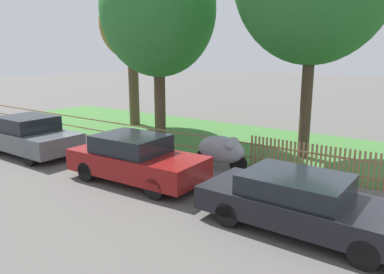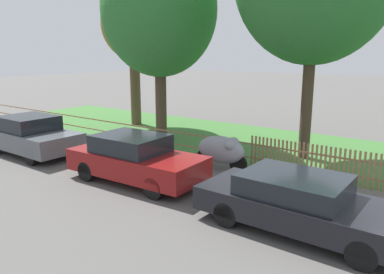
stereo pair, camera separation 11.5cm
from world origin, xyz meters
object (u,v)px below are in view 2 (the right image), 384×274
(parked_car_navy_estate, at_px, (301,203))
(tree_behind_motorcycle, at_px, (159,10))
(parked_car_silver_hatchback, at_px, (32,135))
(parked_car_black_saloon, at_px, (135,158))
(covered_motorcycle, at_px, (222,150))
(tree_nearest_kerb, at_px, (133,24))

(parked_car_navy_estate, height_order, tree_behind_motorcycle, tree_behind_motorcycle)
(parked_car_silver_hatchback, bearing_deg, parked_car_black_saloon, 1.38)
(covered_motorcycle, bearing_deg, parked_car_navy_estate, -40.22)
(parked_car_navy_estate, relative_size, tree_behind_motorcycle, 0.55)
(tree_nearest_kerb, height_order, tree_behind_motorcycle, tree_behind_motorcycle)
(parked_car_black_saloon, bearing_deg, parked_car_navy_estate, -4.17)
(parked_car_black_saloon, xyz_separation_m, tree_nearest_kerb, (-6.49, 6.63, 4.46))
(tree_nearest_kerb, distance_m, tree_behind_motorcycle, 3.84)
(parked_car_black_saloon, distance_m, tree_behind_motorcycle, 7.47)
(parked_car_navy_estate, distance_m, tree_behind_motorcycle, 10.76)
(parked_car_navy_estate, distance_m, covered_motorcycle, 4.46)
(parked_car_silver_hatchback, distance_m, covered_motorcycle, 7.26)
(parked_car_black_saloon, bearing_deg, tree_behind_motorcycle, 120.84)
(parked_car_black_saloon, distance_m, tree_nearest_kerb, 10.30)
(parked_car_navy_estate, xyz_separation_m, tree_nearest_kerb, (-11.57, 6.80, 4.54))
(tree_behind_motorcycle, bearing_deg, tree_nearest_kerb, 151.42)
(parked_car_navy_estate, xyz_separation_m, covered_motorcycle, (-3.59, 2.64, 0.06))
(parked_car_silver_hatchback, bearing_deg, covered_motorcycle, 21.09)
(tree_behind_motorcycle, bearing_deg, parked_car_silver_hatchback, -114.12)
(parked_car_navy_estate, relative_size, covered_motorcycle, 2.46)
(parked_car_navy_estate, distance_m, tree_nearest_kerb, 14.17)
(covered_motorcycle, bearing_deg, tree_behind_motorcycle, 149.27)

